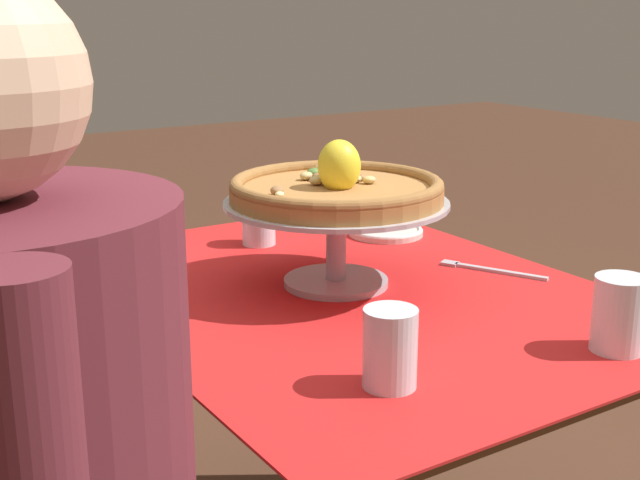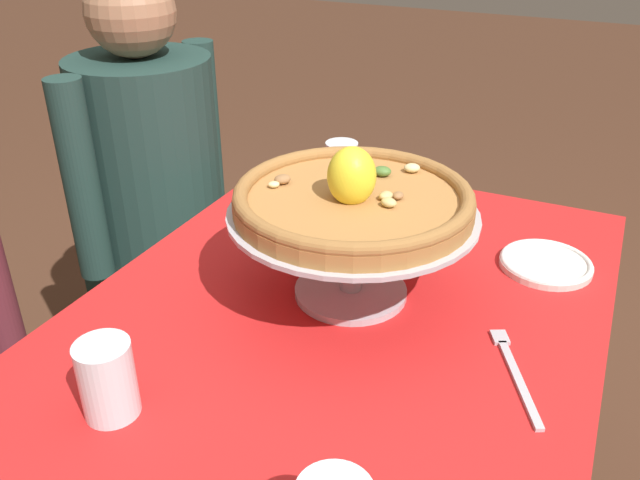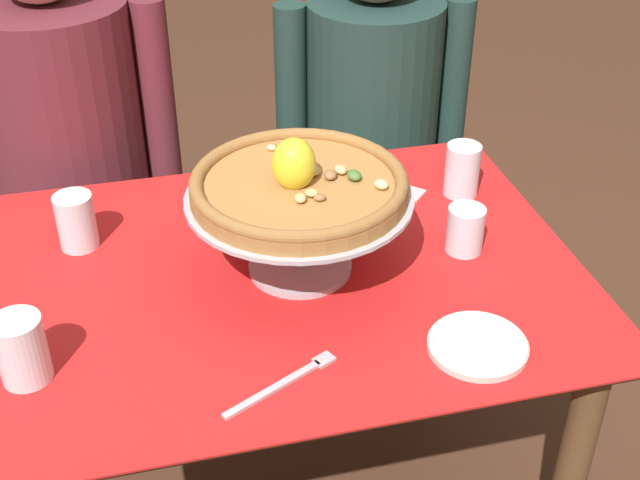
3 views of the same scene
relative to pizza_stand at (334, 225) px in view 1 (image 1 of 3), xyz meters
The scene contains 10 objects.
dining_table 0.24m from the pizza_stand, behind, with size 1.09×0.82×0.73m.
pizza_stand is the anchor object (origin of this frame).
pizza 0.07m from the pizza_stand, 109.27° to the right, with size 0.38×0.38×0.11m.
water_glass_front_left 0.51m from the pizza_stand, 158.87° to the right, with size 0.08×0.08×0.11m.
water_glass_side_right 0.32m from the pizza_stand, ahead, with size 0.07×0.07×0.09m.
water_glass_back_left 0.43m from the pizza_stand, 156.31° to the left, with size 0.07×0.07×0.11m.
water_glass_back_right 0.43m from the pizza_stand, 25.10° to the left, with size 0.07×0.07×0.11m.
side_plate 0.38m from the pizza_stand, 51.64° to the right, with size 0.16×0.16×0.02m.
dinner_fork 0.32m from the pizza_stand, 106.58° to the right, with size 0.20×0.11×0.01m.
sugar_packet 0.37m from the pizza_stand, 34.06° to the left, with size 0.05×0.04×0.01m, color beige.
Camera 1 is at (-1.18, 0.81, 1.22)m, focal length 47.68 mm.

